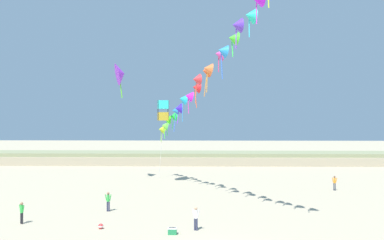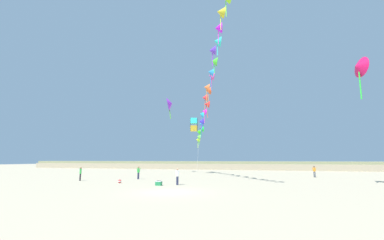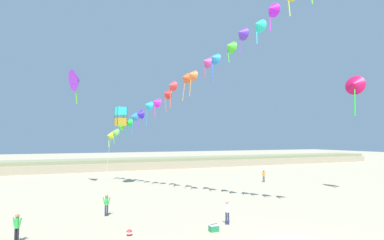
{
  "view_description": "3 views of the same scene",
  "coord_description": "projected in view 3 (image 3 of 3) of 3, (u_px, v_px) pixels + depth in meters",
  "views": [
    {
      "loc": [
        -0.96,
        -22.05,
        7.5
      ],
      "look_at": [
        -1.78,
        11.91,
        7.43
      ],
      "focal_mm": 38.0,
      "sensor_mm": 36.0,
      "label": 1
    },
    {
      "loc": [
        7.42,
        -18.49,
        2.43
      ],
      "look_at": [
        -1.4,
        10.21,
        7.06
      ],
      "focal_mm": 24.0,
      "sensor_mm": 36.0,
      "label": 2
    },
    {
      "loc": [
        -11.42,
        -12.66,
        5.7
      ],
      "look_at": [
        -2.32,
        9.11,
        7.23
      ],
      "focal_mm": 28.0,
      "sensor_mm": 36.0,
      "label": 3
    }
  ],
  "objects": [
    {
      "name": "large_kite_mid_trail",
      "position": [
        354.0,
        85.0,
        30.98
      ],
      "size": [
        1.61,
        2.25,
        4.31
      ],
      "color": "#D4124D"
    },
    {
      "name": "beach_cooler",
      "position": [
        214.0,
        228.0,
        18.55
      ],
      "size": [
        0.58,
        0.41,
        0.46
      ],
      "color": "#23844C",
      "rests_on": "ground"
    },
    {
      "name": "kite_banner_string",
      "position": [
        178.0,
        84.0,
        30.84
      ],
      "size": [
        11.36,
        27.93,
        17.52
      ],
      "color": "#B5D226"
    },
    {
      "name": "large_kite_low_lead",
      "position": [
        121.0,
        117.0,
        36.66
      ],
      "size": [
        1.41,
        1.41,
        2.3
      ],
      "color": "gold"
    },
    {
      "name": "dune_ridge",
      "position": [
        130.0,
        164.0,
        58.3
      ],
      "size": [
        120.0,
        8.12,
        1.97
      ],
      "color": "tan",
      "rests_on": "ground"
    },
    {
      "name": "person_far_left",
      "position": [
        227.0,
        210.0,
        20.08
      ],
      "size": [
        0.54,
        0.31,
        1.6
      ],
      "color": "#282D4C",
      "rests_on": "ground"
    },
    {
      "name": "person_near_right",
      "position": [
        107.0,
        204.0,
        22.33
      ],
      "size": [
        0.55,
        0.21,
        1.58
      ],
      "color": "#282D4C",
      "rests_on": "ground"
    },
    {
      "name": "large_kite_high_solo",
      "position": [
        76.0,
        80.0,
        36.14
      ],
      "size": [
        2.19,
        2.95,
        4.21
      ],
      "color": "#B334EF"
    },
    {
      "name": "person_mid_center",
      "position": [
        264.0,
        175.0,
        39.96
      ],
      "size": [
        0.54,
        0.25,
        1.55
      ],
      "color": "#474C56",
      "rests_on": "ground"
    },
    {
      "name": "beach_ball",
      "position": [
        129.0,
        233.0,
        17.73
      ],
      "size": [
        0.36,
        0.36,
        0.36
      ],
      "color": "red",
      "rests_on": "ground"
    },
    {
      "name": "person_near_left",
      "position": [
        17.0,
        226.0,
        16.56
      ],
      "size": [
        0.51,
        0.34,
        1.56
      ],
      "color": "black",
      "rests_on": "ground"
    }
  ]
}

